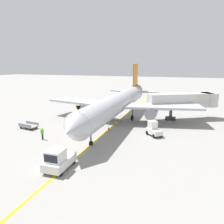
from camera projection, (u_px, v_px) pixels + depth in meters
name	position (u px, v px, depth m)	size (l,w,h in m)	color
ground_plane	(87.00, 145.00, 26.87)	(300.00, 300.00, 0.00)	gray
taxi_line_yellow	(104.00, 134.00, 31.33)	(0.30, 80.00, 0.01)	yellow
airliner	(119.00, 103.00, 37.18)	(28.61, 35.23, 10.10)	#B2B5BA
jet_bridge	(188.00, 100.00, 38.81)	(12.49, 8.35, 4.85)	beige
pushback_tug	(58.00, 160.00, 20.46)	(1.97, 3.64, 2.20)	silver
baggage_tug_near_wing	(153.00, 129.00, 30.27)	(2.58, 2.64, 2.10)	silver
belt_loader_forward_hold	(81.00, 118.00, 37.38)	(3.83, 4.84, 2.59)	silver
baggage_cart_loaded	(29.00, 126.00, 33.67)	(3.83, 1.94, 0.94)	#A5A5A8
ground_crew_marshaller	(42.00, 133.00, 28.65)	(0.36, 0.24, 1.70)	#26262D
safety_cone_nose_left	(65.00, 155.00, 23.40)	(0.36, 0.36, 0.44)	orange
safety_cone_nose_right	(132.00, 117.00, 40.49)	(0.36, 0.36, 0.44)	orange
safety_cone_wingtip_left	(109.00, 128.00, 33.21)	(0.36, 0.36, 0.44)	orange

